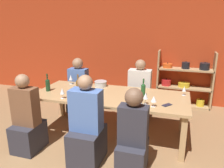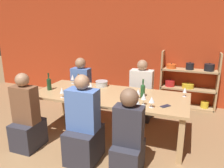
{
  "view_description": "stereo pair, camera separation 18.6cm",
  "coord_description": "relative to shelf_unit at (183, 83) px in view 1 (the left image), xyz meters",
  "views": [
    {
      "loc": [
        0.96,
        -1.38,
        1.89
      ],
      "look_at": [
        -0.08,
        1.99,
        0.87
      ],
      "focal_mm": 35.0,
      "sensor_mm": 36.0,
      "label": 1
    },
    {
      "loc": [
        1.13,
        -1.32,
        1.89
      ],
      "look_at": [
        -0.08,
        1.99,
        0.87
      ],
      "focal_mm": 35.0,
      "sensor_mm": 36.0,
      "label": 2
    }
  ],
  "objects": [
    {
      "name": "wine_glass_empty_b",
      "position": [
        -0.01,
        -1.44,
        0.29
      ],
      "size": [
        0.07,
        0.07,
        0.15
      ],
      "color": "white",
      "rests_on": "dining_table"
    },
    {
      "name": "person_near_c",
      "position": [
        -2.21,
        -2.57,
        -0.1
      ],
      "size": [
        0.37,
        0.46,
        1.18
      ],
      "color": "#2D2D38",
      "rests_on": "ground_plane"
    },
    {
      "name": "mixing_bowl",
      "position": [
        -1.49,
        -1.36,
        0.24
      ],
      "size": [
        0.23,
        0.23,
        0.1
      ],
      "color": "#B7BABC",
      "rests_on": "dining_table"
    },
    {
      "name": "wine_glass_white_c",
      "position": [
        -0.6,
        -2.2,
        0.28
      ],
      "size": [
        0.07,
        0.07,
        0.14
      ],
      "color": "white",
      "rests_on": "dining_table"
    },
    {
      "name": "person_near_b",
      "position": [
        -1.25,
        -2.56,
        -0.09
      ],
      "size": [
        0.41,
        0.52,
        1.24
      ],
      "color": "#2D2D38",
      "rests_on": "ground_plane"
    },
    {
      "name": "shelf_unit",
      "position": [
        0.0,
        0.0,
        0.0
      ],
      "size": [
        1.2,
        0.3,
        1.26
      ],
      "color": "tan",
      "rests_on": "ground_plane"
    },
    {
      "name": "person_far_b",
      "position": [
        -2.15,
        -0.93,
        -0.11
      ],
      "size": [
        0.4,
        0.5,
        1.15
      ],
      "rotation": [
        0.0,
        0.0,
        3.14
      ],
      "color": "#2D2D38",
      "rests_on": "ground_plane"
    },
    {
      "name": "wine_bottle_amber",
      "position": [
        -1.74,
        -1.77,
        0.3
      ],
      "size": [
        0.08,
        0.08,
        0.3
      ],
      "color": "brown",
      "rests_on": "dining_table"
    },
    {
      "name": "dining_table",
      "position": [
        -1.18,
        -1.74,
        0.11
      ],
      "size": [
        2.53,
        1.05,
        0.72
      ],
      "color": "tan",
      "rests_on": "ground_plane"
    },
    {
      "name": "wine_glass_red_b",
      "position": [
        -0.43,
        -2.08,
        0.29
      ],
      "size": [
        0.08,
        0.08,
        0.16
      ],
      "color": "white",
      "rests_on": "dining_table"
    },
    {
      "name": "wine_glass_empty_c",
      "position": [
        -1.5,
        -1.87,
        0.31
      ],
      "size": [
        0.06,
        0.06,
        0.18
      ],
      "color": "white",
      "rests_on": "dining_table"
    },
    {
      "name": "wine_glass_white_b",
      "position": [
        -0.55,
        -2.02,
        0.31
      ],
      "size": [
        0.07,
        0.07,
        0.18
      ],
      "color": "white",
      "rests_on": "dining_table"
    },
    {
      "name": "wine_glass_white_d",
      "position": [
        -1.83,
        -2.15,
        0.29
      ],
      "size": [
        0.07,
        0.07,
        0.17
      ],
      "color": "white",
      "rests_on": "dining_table"
    },
    {
      "name": "wine_glass_empty_a",
      "position": [
        -0.69,
        -1.78,
        0.29
      ],
      "size": [
        0.07,
        0.07,
        0.16
      ],
      "color": "white",
      "rests_on": "dining_table"
    },
    {
      "name": "wine_bottle_dark",
      "position": [
        -2.26,
        -1.89,
        0.3
      ],
      "size": [
        0.08,
        0.08,
        0.31
      ],
      "color": "#19381E",
      "rests_on": "dining_table"
    },
    {
      "name": "person_far_a",
      "position": [
        -0.84,
        -0.88,
        -0.12
      ],
      "size": [
        0.44,
        0.55,
        1.18
      ],
      "rotation": [
        0.0,
        0.0,
        3.14
      ],
      "color": "#2D2D38",
      "rests_on": "ground_plane"
    },
    {
      "name": "wine_glass_white_a",
      "position": [
        -2.09,
        -1.38,
        0.3
      ],
      "size": [
        0.07,
        0.07,
        0.18
      ],
      "color": "white",
      "rests_on": "dining_table"
    },
    {
      "name": "cell_phone",
      "position": [
        -0.25,
        -1.97,
        0.19
      ],
      "size": [
        0.15,
        0.16,
        0.01
      ],
      "color": "#1E2338",
      "rests_on": "dining_table"
    },
    {
      "name": "person_near_a",
      "position": [
        -0.61,
        -2.59,
        -0.11
      ],
      "size": [
        0.36,
        0.45,
        1.13
      ],
      "color": "#2D2D38",
      "rests_on": "ground_plane"
    },
    {
      "name": "wine_bottle_green",
      "position": [
        -0.64,
        -1.68,
        0.3
      ],
      "size": [
        0.07,
        0.07,
        0.29
      ],
      "color": "#1E4C23",
      "rests_on": "dining_table"
    },
    {
      "name": "wall_back_red",
      "position": [
        -1.09,
        0.2,
        0.81
      ],
      "size": [
        8.8,
        0.06,
        2.7
      ],
      "color": "#B23819",
      "rests_on": "ground_plane"
    },
    {
      "name": "wine_glass_red_a",
      "position": [
        -1.56,
        -1.66,
        0.28
      ],
      "size": [
        0.07,
        0.07,
        0.15
      ],
      "color": "white",
      "rests_on": "dining_table"
    }
  ]
}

